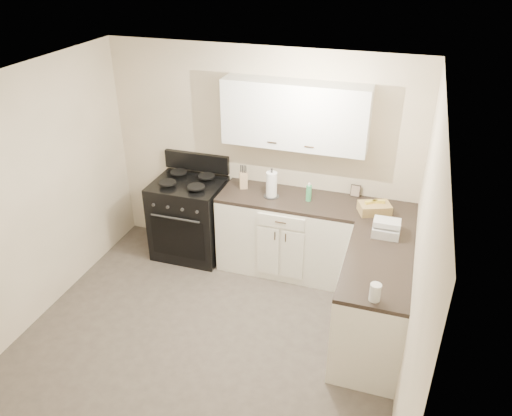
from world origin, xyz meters
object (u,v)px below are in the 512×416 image
(knife_block, at_px, (244,180))
(paper_towel, at_px, (272,185))
(stove, at_px, (190,219))
(countertop_grill, at_px, (386,230))
(wicker_basket, at_px, (374,208))

(knife_block, relative_size, paper_towel, 0.66)
(knife_block, distance_m, paper_towel, 0.38)
(stove, height_order, countertop_grill, countertop_grill)
(stove, xyz_separation_m, knife_block, (0.66, 0.10, 0.58))
(stove, distance_m, paper_towel, 1.20)
(paper_towel, distance_m, wicker_basket, 1.13)
(knife_block, height_order, paper_towel, paper_towel)
(wicker_basket, bearing_deg, countertop_grill, -69.14)
(paper_towel, bearing_deg, countertop_grill, -18.46)
(stove, bearing_deg, knife_block, 8.74)
(knife_block, relative_size, countertop_grill, 0.75)
(knife_block, relative_size, wicker_basket, 0.60)
(wicker_basket, distance_m, countertop_grill, 0.43)
(wicker_basket, bearing_deg, knife_block, 174.84)
(countertop_grill, bearing_deg, wicker_basket, 110.46)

